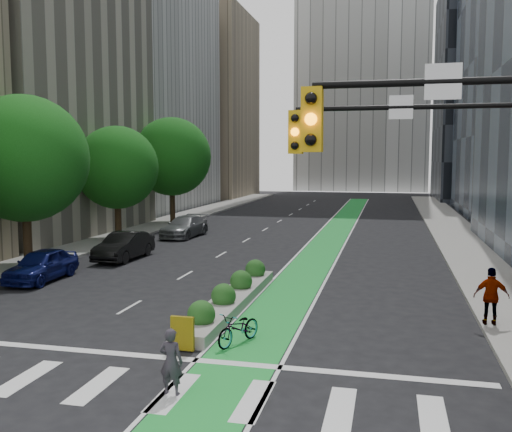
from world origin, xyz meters
The scene contains 18 objects.
ground centered at (0.00, 0.00, 0.00)m, with size 160.00×160.00×0.00m, color black.
sidewalk_left centered at (-11.80, 25.00, 0.07)m, with size 3.60×90.00×0.15m, color gray.
sidewalk_right centered at (11.80, 25.00, 0.07)m, with size 3.60×90.00×0.15m, color gray.
bike_lane_paint centered at (3.00, 30.00, 0.01)m, with size 2.20×70.00×0.01m, color green.
building_beige centered at (-20.00, 24.00, 15.00)m, with size 14.00×18.00×30.00m, color #B7AD99.
building_tan_far centered at (-20.00, 66.00, 13.00)m, with size 14.00×16.00×26.00m, color tan.
building_dark_end centered at (20.00, 68.00, 14.00)m, with size 14.00×18.00×28.00m, color black.
tree_mid centered at (-11.00, 12.00, 5.57)m, with size 6.40×6.40×8.78m.
tree_midfar centered at (-11.00, 22.00, 4.95)m, with size 5.60×5.60×7.76m.
tree_far centered at (-11.00, 32.00, 5.69)m, with size 6.60×6.60×9.00m.
signal_right centered at (8.67, 0.47, 4.80)m, with size 5.82×0.51×7.20m.
median_planter centered at (1.20, 7.04, 0.37)m, with size 1.20×10.26×1.10m.
bicycle centered at (2.61, 2.85, 0.50)m, with size 0.66×1.90×1.00m, color gray.
cyclist centered at (2.00, -1.10, 0.81)m, with size 0.59×0.39×1.62m, color #322D36.
parked_car_left_near centered at (-8.47, 9.37, 0.74)m, with size 1.74×4.33×1.48m, color #0D1352.
parked_car_left_mid centered at (-7.26, 15.26, 0.76)m, with size 1.61×4.61×1.52m, color black.
parked_car_left_far centered at (-7.19, 24.60, 0.74)m, with size 2.06×5.08×1.47m, color slate.
pedestrian_far centered at (10.30, 6.21, 1.10)m, with size 1.11×0.46×1.90m, color gray.
Camera 1 is at (6.96, -13.39, 5.64)m, focal length 40.00 mm.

